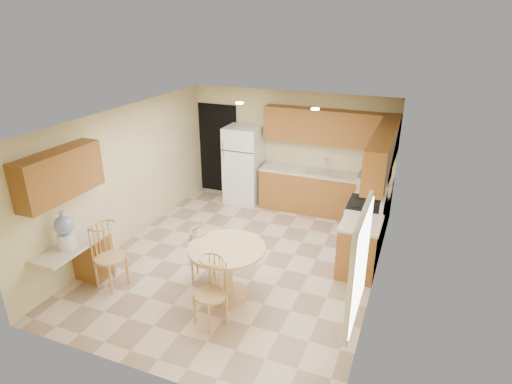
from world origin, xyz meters
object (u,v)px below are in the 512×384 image
at_px(chair_desk, 104,253).
at_px(chair_table_a, 200,253).
at_px(water_crock, 65,231).
at_px(chair_table_b, 206,290).
at_px(dining_table, 227,264).
at_px(refrigerator, 244,165).
at_px(stove, 365,226).

bearing_deg(chair_desk, chair_table_a, 129.37).
distance_m(chair_table_a, chair_desk, 1.43).
bearing_deg(chair_desk, water_crock, -52.80).
bearing_deg(water_crock, chair_table_b, 0.32).
relative_size(chair_table_b, chair_desk, 0.95).
relative_size(dining_table, chair_table_b, 1.15).
relative_size(chair_table_a, chair_table_b, 0.89).
relative_size(refrigerator, stove, 1.59).
distance_m(stove, dining_table, 2.76).
distance_m(refrigerator, chair_desk, 3.99).
bearing_deg(stove, dining_table, -127.47).
bearing_deg(chair_table_b, stove, -96.54).
xyz_separation_m(stove, water_crock, (-3.92, -2.95, 0.57)).
distance_m(dining_table, chair_table_b, 0.75).
relative_size(stove, water_crock, 1.86).
bearing_deg(refrigerator, dining_table, -70.69).
height_order(stove, chair_desk, stove).
bearing_deg(chair_desk, dining_table, 116.62).
bearing_deg(dining_table, chair_table_a, 163.19).
bearing_deg(dining_table, chair_desk, -163.59).
xyz_separation_m(refrigerator, stove, (2.88, -1.22, -0.40)).
bearing_deg(stove, chair_desk, -141.95).
distance_m(chair_desk, water_crock, 0.64).
bearing_deg(dining_table, water_crock, -161.35).
bearing_deg(refrigerator, stove, -22.99).
xyz_separation_m(refrigerator, chair_table_b, (1.25, -4.16, -0.26)).
bearing_deg(stove, chair_table_b, -119.03).
relative_size(refrigerator, chair_desk, 1.65).
height_order(stove, dining_table, stove).
xyz_separation_m(stove, dining_table, (-1.68, -2.19, 0.08)).
distance_m(dining_table, chair_table_a, 0.57).
height_order(refrigerator, chair_table_a, refrigerator).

